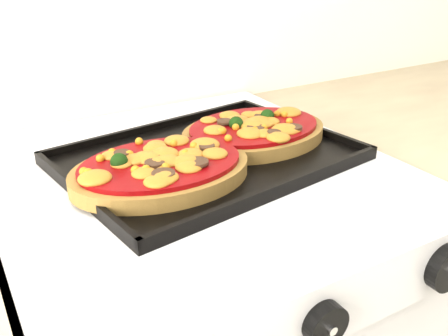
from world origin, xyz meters
TOP-DOWN VIEW (x-y plane):
  - control_panel at (-0.01, 1.39)m, footprint 0.60×0.02m
  - knob_center at (-0.02, 1.37)m, footprint 0.05×0.02m
  - knob_right at (0.18, 1.37)m, footprint 0.06×0.02m
  - baking_tray at (0.02, 1.69)m, footprint 0.47×0.38m
  - pizza_left at (-0.08, 1.66)m, footprint 0.27×0.20m
  - pizza_right at (0.11, 1.71)m, footprint 0.26×0.19m

SIDE VIEW (x-z plane):
  - control_panel at x=-0.01m, z-range 0.81..0.90m
  - knob_center at x=-0.02m, z-range 0.83..0.88m
  - knob_right at x=0.18m, z-range 0.82..0.89m
  - baking_tray at x=0.02m, z-range 0.91..0.93m
  - pizza_right at x=0.11m, z-range 0.92..0.96m
  - pizza_left at x=-0.08m, z-range 0.92..0.96m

